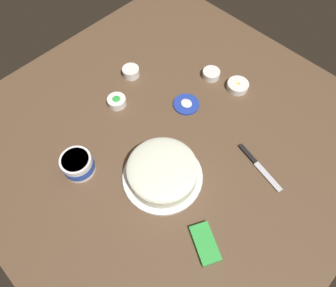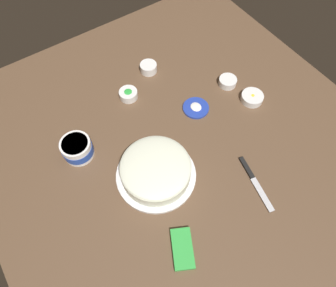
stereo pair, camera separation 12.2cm
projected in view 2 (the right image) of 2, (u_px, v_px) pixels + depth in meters
ground_plane at (174, 134)px, 1.29m from camera, size 1.54×1.54×0.00m
frosted_cake at (156, 171)px, 1.15m from camera, size 0.31×0.31×0.10m
frosting_tub at (77, 148)px, 1.20m from camera, size 0.12×0.12×0.08m
frosting_tub_lid at (196, 108)px, 1.35m from camera, size 0.11×0.11×0.02m
spreading_knife at (253, 178)px, 1.18m from camera, size 0.23×0.07×0.01m
sprinkle_bowl_orange at (148, 68)px, 1.45m from camera, size 0.08×0.08×0.04m
sprinkle_bowl_green at (128, 94)px, 1.37m from camera, size 0.08×0.08×0.04m
sprinkle_bowl_yellow at (252, 97)px, 1.36m from camera, size 0.10×0.10×0.03m
sprinkle_bowl_pink at (228, 82)px, 1.41m from camera, size 0.08×0.08×0.03m
candy_box_lower at (182, 249)px, 1.04m from camera, size 0.15×0.12×0.02m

